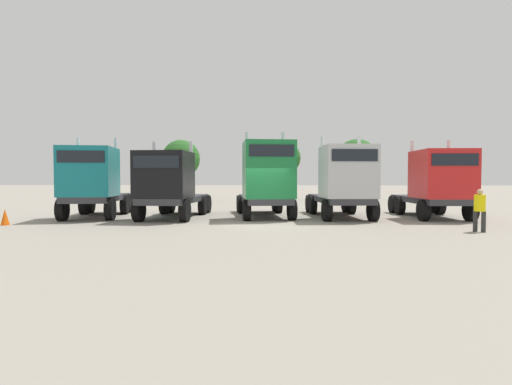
{
  "coord_description": "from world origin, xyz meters",
  "views": [
    {
      "loc": [
        0.44,
        -17.31,
        2.03
      ],
      "look_at": [
        -0.4,
        3.63,
        1.28
      ],
      "focal_mm": 27.65,
      "sensor_mm": 36.0,
      "label": 1
    }
  ],
  "objects_px": {
    "semi_truck_red": "(437,183)",
    "visitor_in_hivis": "(480,207)",
    "semi_truck_green": "(266,180)",
    "traffic_cone_near": "(5,217)",
    "semi_truck_silver": "(344,181)",
    "semi_truck_black": "(169,185)",
    "semi_truck_teal": "(93,181)"
  },
  "relations": [
    {
      "from": "semi_truck_silver",
      "to": "visitor_in_hivis",
      "type": "relative_size",
      "value": 3.88
    },
    {
      "from": "semi_truck_red",
      "to": "semi_truck_silver",
      "type": "bearing_deg",
      "value": -88.1
    },
    {
      "from": "semi_truck_green",
      "to": "visitor_in_hivis",
      "type": "bearing_deg",
      "value": 50.61
    },
    {
      "from": "semi_truck_green",
      "to": "semi_truck_silver",
      "type": "distance_m",
      "value": 3.89
    },
    {
      "from": "semi_truck_black",
      "to": "visitor_in_hivis",
      "type": "xyz_separation_m",
      "value": [
        12.93,
        -4.15,
        -0.79
      ]
    },
    {
      "from": "semi_truck_black",
      "to": "semi_truck_red",
      "type": "height_order",
      "value": "semi_truck_red"
    },
    {
      "from": "semi_truck_teal",
      "to": "semi_truck_silver",
      "type": "height_order",
      "value": "semi_truck_silver"
    },
    {
      "from": "semi_truck_black",
      "to": "traffic_cone_near",
      "type": "bearing_deg",
      "value": -64.59
    },
    {
      "from": "semi_truck_red",
      "to": "visitor_in_hivis",
      "type": "xyz_separation_m",
      "value": [
        -0.44,
        -4.92,
        -0.88
      ]
    },
    {
      "from": "semi_truck_red",
      "to": "semi_truck_black",
      "type": "bearing_deg",
      "value": -87.43
    },
    {
      "from": "semi_truck_green",
      "to": "semi_truck_red",
      "type": "distance_m",
      "value": 8.57
    },
    {
      "from": "semi_truck_teal",
      "to": "semi_truck_silver",
      "type": "distance_m",
      "value": 12.68
    },
    {
      "from": "semi_truck_teal",
      "to": "semi_truck_green",
      "type": "distance_m",
      "value": 8.8
    },
    {
      "from": "semi_truck_teal",
      "to": "visitor_in_hivis",
      "type": "relative_size",
      "value": 3.73
    },
    {
      "from": "semi_truck_silver",
      "to": "semi_truck_green",
      "type": "bearing_deg",
      "value": -96.65
    },
    {
      "from": "semi_truck_teal",
      "to": "semi_truck_red",
      "type": "xyz_separation_m",
      "value": [
        17.36,
        0.49,
        -0.08
      ]
    },
    {
      "from": "semi_truck_black",
      "to": "semi_truck_green",
      "type": "bearing_deg",
      "value": 101.12
    },
    {
      "from": "semi_truck_teal",
      "to": "semi_truck_black",
      "type": "relative_size",
      "value": 0.97
    },
    {
      "from": "semi_truck_black",
      "to": "semi_truck_silver",
      "type": "bearing_deg",
      "value": 96.22
    },
    {
      "from": "semi_truck_silver",
      "to": "semi_truck_red",
      "type": "xyz_separation_m",
      "value": [
        4.68,
        0.22,
        -0.06
      ]
    },
    {
      "from": "semi_truck_green",
      "to": "traffic_cone_near",
      "type": "height_order",
      "value": "semi_truck_green"
    },
    {
      "from": "traffic_cone_near",
      "to": "semi_truck_black",
      "type": "bearing_deg",
      "value": 22.86
    },
    {
      "from": "semi_truck_black",
      "to": "semi_truck_red",
      "type": "xyz_separation_m",
      "value": [
        13.37,
        0.77,
        0.09
      ]
    },
    {
      "from": "semi_truck_black",
      "to": "semi_truck_silver",
      "type": "distance_m",
      "value": 8.71
    },
    {
      "from": "semi_truck_red",
      "to": "traffic_cone_near",
      "type": "bearing_deg",
      "value": -80.72
    },
    {
      "from": "semi_truck_green",
      "to": "visitor_in_hivis",
      "type": "relative_size",
      "value": 4.08
    },
    {
      "from": "semi_truck_black",
      "to": "semi_truck_silver",
      "type": "height_order",
      "value": "semi_truck_silver"
    },
    {
      "from": "semi_truck_red",
      "to": "traffic_cone_near",
      "type": "distance_m",
      "value": 20.22
    },
    {
      "from": "semi_truck_black",
      "to": "traffic_cone_near",
      "type": "xyz_separation_m",
      "value": [
        -6.49,
        -2.74,
        -1.37
      ]
    },
    {
      "from": "semi_truck_silver",
      "to": "visitor_in_hivis",
      "type": "distance_m",
      "value": 6.4
    },
    {
      "from": "semi_truck_red",
      "to": "semi_truck_teal",
      "type": "bearing_deg",
      "value": -89.1
    },
    {
      "from": "visitor_in_hivis",
      "to": "traffic_cone_near",
      "type": "xyz_separation_m",
      "value": [
        -19.41,
        1.41,
        -0.58
      ]
    }
  ]
}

